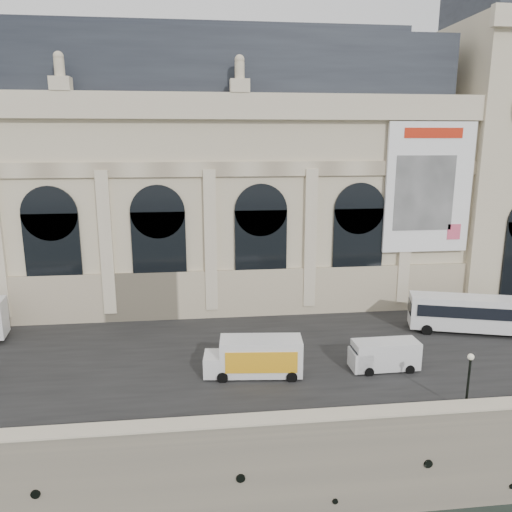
{
  "coord_description": "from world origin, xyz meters",
  "views": [
    {
      "loc": [
        -0.17,
        -26.49,
        23.7
      ],
      "look_at": [
        5.53,
        22.0,
        12.34
      ],
      "focal_mm": 35.0,
      "sensor_mm": 36.0,
      "label": 1
    }
  ],
  "objects_px": {
    "van_c": "(381,355)",
    "box_truck": "(255,357)",
    "bus_right": "(476,313)",
    "lamp_right": "(468,383)"
  },
  "relations": [
    {
      "from": "van_c",
      "to": "box_truck",
      "type": "distance_m",
      "value": 9.96
    },
    {
      "from": "bus_right",
      "to": "van_c",
      "type": "relative_size",
      "value": 2.27
    },
    {
      "from": "van_c",
      "to": "bus_right",
      "type": "bearing_deg",
      "value": 28.91
    },
    {
      "from": "bus_right",
      "to": "van_c",
      "type": "bearing_deg",
      "value": -151.09
    },
    {
      "from": "box_truck",
      "to": "lamp_right",
      "type": "height_order",
      "value": "lamp_right"
    },
    {
      "from": "lamp_right",
      "to": "box_truck",
      "type": "bearing_deg",
      "value": 152.44
    },
    {
      "from": "van_c",
      "to": "box_truck",
      "type": "bearing_deg",
      "value": 178.94
    },
    {
      "from": "van_c",
      "to": "lamp_right",
      "type": "height_order",
      "value": "lamp_right"
    },
    {
      "from": "van_c",
      "to": "box_truck",
      "type": "height_order",
      "value": "box_truck"
    },
    {
      "from": "bus_right",
      "to": "box_truck",
      "type": "xyz_separation_m",
      "value": [
        -21.43,
        -6.15,
        -0.47
      ]
    }
  ]
}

